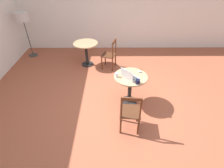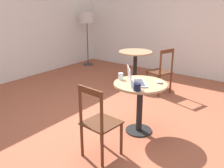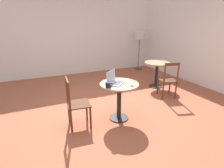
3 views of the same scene
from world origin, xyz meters
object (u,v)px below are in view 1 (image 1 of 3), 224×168
at_px(laptop, 129,76).
at_px(drinking_glass, 117,75).
at_px(mug, 138,81).
at_px(cafe_table_mid, 86,48).
at_px(floor_lamp, 23,19).
at_px(cafe_table_near, 130,83).
at_px(mouse, 140,72).
at_px(chair_near_left, 130,113).
at_px(chair_mid_front, 110,55).

xyz_separation_m(laptop, drinking_glass, (0.04, 0.26, 0.00)).
bearing_deg(mug, cafe_table_mid, 31.89).
distance_m(floor_lamp, drinking_glass, 3.82).
relative_size(cafe_table_near, drinking_glass, 7.53).
bearing_deg(cafe_table_near, cafe_table_mid, 33.19).
bearing_deg(mouse, floor_lamp, 55.55).
bearing_deg(chair_near_left, cafe_table_near, -4.88).
bearing_deg(drinking_glass, mug, -119.96).
bearing_deg(mug, chair_near_left, 161.40).
height_order(mug, drinking_glass, drinking_glass).
bearing_deg(cafe_table_mid, drinking_glass, -154.48).
relative_size(cafe_table_near, chair_mid_front, 0.80).
bearing_deg(cafe_table_near, floor_lamp, 52.14).
distance_m(cafe_table_mid, mouse, 2.17).
bearing_deg(mouse, drinking_glass, 109.10).
distance_m(cafe_table_mid, floor_lamp, 2.20).
bearing_deg(floor_lamp, drinking_glass, -131.07).
relative_size(cafe_table_near, chair_near_left, 0.80).
relative_size(cafe_table_near, mug, 5.67).
relative_size(cafe_table_mid, drinking_glass, 7.53).
height_order(cafe_table_mid, mug, mug).
distance_m(cafe_table_mid, laptop, 2.21).
bearing_deg(laptop, drinking_glass, 81.31).
height_order(mouse, mug, mug).
xyz_separation_m(cafe_table_near, laptop, (-0.07, 0.04, 0.22)).
distance_m(chair_mid_front, drinking_glass, 1.66).
distance_m(cafe_table_near, mouse, 0.32).
relative_size(laptop, drinking_glass, 4.30).
height_order(cafe_table_mid, mouse, mouse).
xyz_separation_m(floor_lamp, laptop, (-2.53, -3.12, -0.48)).
relative_size(cafe_table_mid, mouse, 7.29).
bearing_deg(drinking_glass, chair_mid_front, 5.16).
bearing_deg(chair_mid_front, cafe_table_near, -164.16).
bearing_deg(chair_near_left, mouse, -16.29).
relative_size(mouse, mug, 0.78).
distance_m(chair_near_left, laptop, 0.81).
relative_size(cafe_table_mid, laptop, 1.75).
relative_size(floor_lamp, mouse, 14.60).
bearing_deg(drinking_glass, floor_lamp, 48.93).
bearing_deg(laptop, mouse, -49.03).
bearing_deg(drinking_glass, laptop, -98.69).
bearing_deg(floor_lamp, chair_near_left, -136.57).
xyz_separation_m(chair_near_left, chair_mid_front, (2.39, 0.38, 0.00)).
relative_size(floor_lamp, laptop, 3.51).
relative_size(cafe_table_mid, mug, 5.67).
distance_m(cafe_table_mid, chair_mid_front, 0.77).
bearing_deg(floor_lamp, chair_mid_front, -107.83).
height_order(cafe_table_near, mouse, mouse).
relative_size(cafe_table_mid, floor_lamp, 0.50).
relative_size(chair_near_left, chair_mid_front, 1.00).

